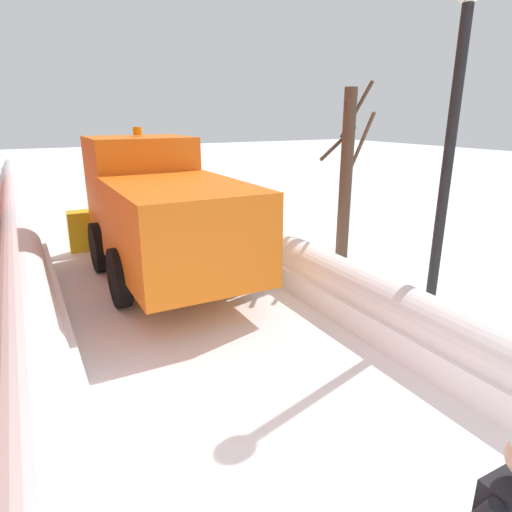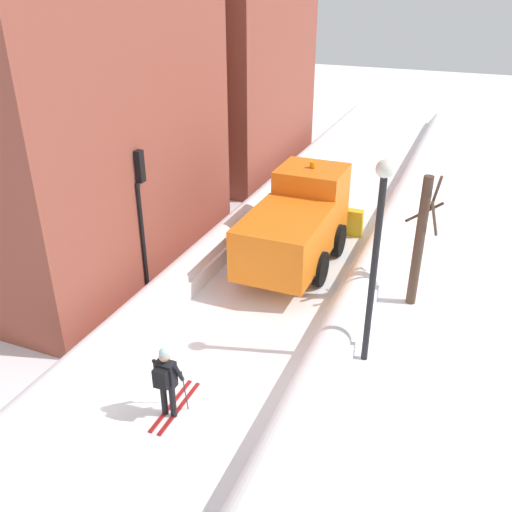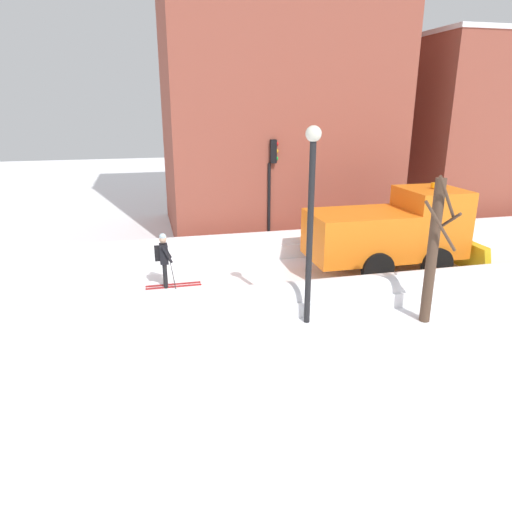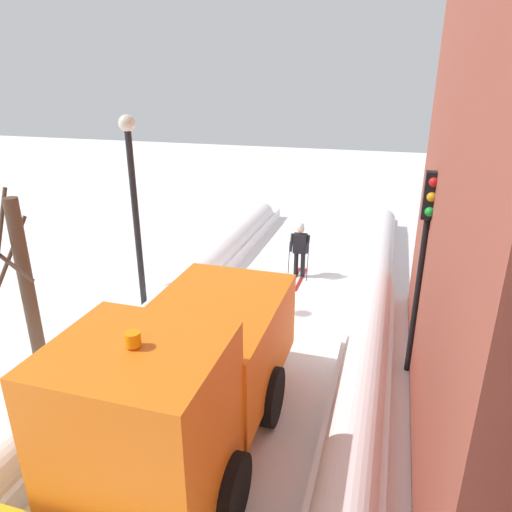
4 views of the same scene
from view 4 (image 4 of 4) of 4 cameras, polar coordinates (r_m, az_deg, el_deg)
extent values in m
cube|color=orange|center=(8.94, -4.93, -10.33)|extent=(2.30, 3.40, 1.60)
cube|color=orange|center=(6.77, -13.73, -19.03)|extent=(2.20, 2.00, 2.30)
cube|color=black|center=(5.85, -19.09, -20.68)|extent=(1.85, 0.06, 1.01)
cylinder|color=orange|center=(6.04, -14.78, -9.74)|extent=(0.20, 0.20, 0.18)
cylinder|color=black|center=(7.42, -2.87, -26.77)|extent=(0.25, 1.10, 1.10)
cylinder|color=black|center=(8.26, -19.36, -22.09)|extent=(0.25, 1.10, 1.10)
cylinder|color=black|center=(8.97, 1.94, -16.73)|extent=(0.25, 1.10, 1.10)
cylinder|color=black|center=(9.67, -11.77, -14.04)|extent=(0.25, 1.10, 1.10)
cylinder|color=black|center=(15.00, 5.72, -1.09)|extent=(0.14, 0.14, 0.82)
cylinder|color=black|center=(15.04, 4.90, -1.00)|extent=(0.14, 0.14, 0.82)
cube|color=black|center=(14.76, 5.40, 1.54)|extent=(0.42, 0.26, 0.62)
cube|color=black|center=(14.95, 5.57, 1.91)|extent=(0.32, 0.16, 0.44)
sphere|color=tan|center=(14.61, 5.46, 3.28)|extent=(0.24, 0.24, 0.24)
sphere|color=silver|center=(14.58, 5.48, 3.65)|extent=(0.22, 0.22, 0.22)
cylinder|color=black|center=(14.62, 6.33, 1.43)|extent=(0.09, 0.33, 0.56)
cylinder|color=black|center=(14.71, 4.34, 1.63)|extent=(0.09, 0.33, 0.56)
cube|color=maroon|center=(14.93, 5.48, -2.85)|extent=(0.09, 1.80, 0.03)
cube|color=maroon|center=(14.96, 4.66, -2.75)|extent=(0.09, 1.80, 0.03)
cylinder|color=#262628|center=(14.70, 6.31, -0.80)|extent=(0.02, 0.19, 1.19)
cylinder|color=#262628|center=(14.80, 4.03, -0.55)|extent=(0.02, 0.19, 1.19)
cylinder|color=black|center=(10.27, 18.98, -4.86)|extent=(0.12, 0.12, 3.50)
cube|color=black|center=(9.43, 20.57, 6.92)|extent=(0.28, 0.24, 0.90)
sphere|color=red|center=(9.24, 20.84, 8.41)|extent=(0.18, 0.18, 0.18)
sphere|color=gold|center=(9.30, 20.61, 6.73)|extent=(0.18, 0.18, 0.18)
sphere|color=green|center=(9.37, 20.40, 5.08)|extent=(0.18, 0.18, 0.18)
cylinder|color=black|center=(12.32, -14.30, 3.29)|extent=(0.16, 0.16, 4.83)
sphere|color=silver|center=(11.82, -15.46, 15.34)|extent=(0.40, 0.40, 0.40)
cylinder|color=#4F3A2C|center=(10.50, -26.01, -4.07)|extent=(0.28, 0.28, 3.93)
cylinder|color=#4F3A2C|center=(10.47, -27.70, 0.32)|extent=(0.27, 0.94, 1.34)
cylinder|color=#4F3A2C|center=(9.99, -27.90, -0.68)|extent=(0.99, 0.12, 0.75)
cylinder|color=#4F3A2C|center=(10.13, -28.62, 3.70)|extent=(0.27, 0.75, 1.20)
camera|label=1|loc=(14.95, 15.01, 10.08)|focal=31.18mm
camera|label=2|loc=(23.08, -4.15, 27.74)|focal=38.76mm
camera|label=3|loc=(22.19, -35.72, 16.42)|focal=32.76mm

